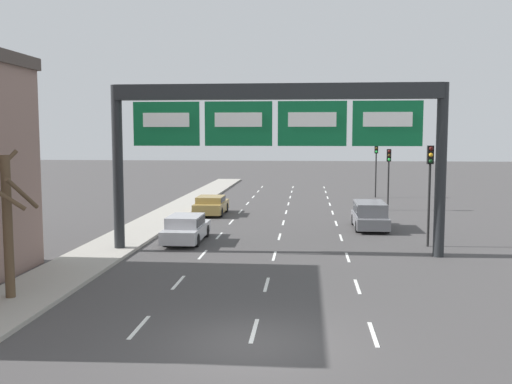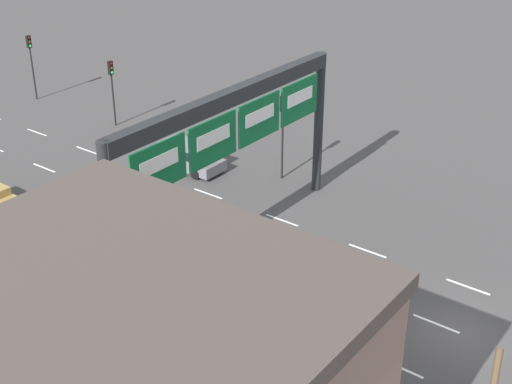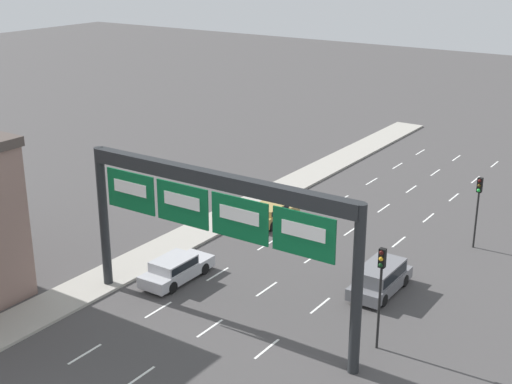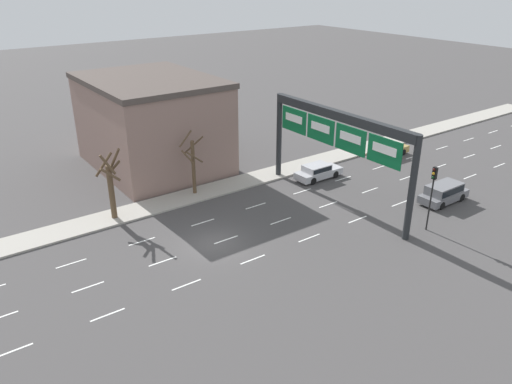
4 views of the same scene
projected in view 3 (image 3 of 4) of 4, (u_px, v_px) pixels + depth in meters
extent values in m
cube|color=white|center=(85.00, 354.00, 32.27)|extent=(0.12, 2.00, 0.01)
cube|color=white|center=(158.00, 310.00, 36.18)|extent=(0.12, 2.00, 0.01)
cube|color=white|center=(218.00, 274.00, 40.09)|extent=(0.12, 2.00, 0.01)
cube|color=white|center=(266.00, 245.00, 44.00)|extent=(0.12, 2.00, 0.01)
cube|color=white|center=(307.00, 220.00, 47.90)|extent=(0.12, 2.00, 0.01)
cube|color=white|center=(342.00, 199.00, 51.81)|extent=(0.12, 2.00, 0.01)
cube|color=white|center=(372.00, 181.00, 55.72)|extent=(0.12, 2.00, 0.01)
cube|color=white|center=(398.00, 166.00, 59.63)|extent=(0.12, 2.00, 0.01)
cube|color=white|center=(420.00, 152.00, 63.54)|extent=(0.12, 2.00, 0.01)
cube|color=white|center=(139.00, 378.00, 30.52)|extent=(0.12, 2.00, 0.01)
cube|color=white|center=(210.00, 328.00, 34.43)|extent=(0.12, 2.00, 0.01)
cube|color=white|center=(267.00, 289.00, 38.34)|extent=(0.12, 2.00, 0.01)
cube|color=white|center=(313.00, 257.00, 42.25)|extent=(0.12, 2.00, 0.01)
cube|color=white|center=(351.00, 231.00, 46.16)|extent=(0.12, 2.00, 0.01)
cube|color=white|center=(384.00, 208.00, 50.06)|extent=(0.12, 2.00, 0.01)
cube|color=white|center=(411.00, 189.00, 53.97)|extent=(0.12, 2.00, 0.01)
cube|color=white|center=(435.00, 173.00, 57.88)|extent=(0.12, 2.00, 0.01)
cube|color=white|center=(456.00, 158.00, 61.79)|extent=(0.12, 2.00, 0.01)
cube|color=white|center=(267.00, 349.00, 32.68)|extent=(0.12, 2.00, 0.01)
cube|color=white|center=(320.00, 306.00, 36.59)|extent=(0.12, 2.00, 0.01)
cube|color=white|center=(363.00, 271.00, 40.50)|extent=(0.12, 2.00, 0.01)
cube|color=white|center=(399.00, 242.00, 44.41)|extent=(0.12, 2.00, 0.01)
cube|color=white|center=(428.00, 218.00, 48.32)|extent=(0.12, 2.00, 0.01)
cube|color=white|center=(454.00, 197.00, 52.22)|extent=(0.12, 2.00, 0.01)
cube|color=white|center=(476.00, 180.00, 56.13)|extent=(0.12, 2.00, 0.01)
cube|color=white|center=(494.00, 164.00, 60.04)|extent=(0.12, 2.00, 0.01)
cylinder|color=#232628|center=(104.00, 219.00, 37.52)|extent=(0.49, 0.49, 7.79)
cylinder|color=#232628|center=(357.00, 291.00, 29.68)|extent=(0.49, 0.49, 7.79)
cube|color=#232628|center=(214.00, 179.00, 32.43)|extent=(14.80, 0.60, 0.70)
cube|color=#0C6033|center=(131.00, 191.00, 35.27)|extent=(3.06, 0.08, 2.00)
cube|color=white|center=(130.00, 188.00, 35.18)|extent=(2.14, 0.02, 0.64)
cube|color=#0C6033|center=(182.00, 204.00, 33.52)|extent=(3.06, 0.08, 2.00)
cube|color=white|center=(182.00, 201.00, 33.43)|extent=(2.14, 0.02, 0.64)
cube|color=#0C6033|center=(240.00, 219.00, 31.77)|extent=(3.06, 0.08, 2.00)
cube|color=white|center=(239.00, 215.00, 31.67)|extent=(2.14, 0.02, 0.64)
cube|color=#0C6033|center=(304.00, 235.00, 30.01)|extent=(3.06, 0.08, 2.00)
cube|color=white|center=(303.00, 231.00, 29.92)|extent=(2.14, 0.02, 0.64)
cube|color=#B7B7BC|center=(177.00, 271.00, 39.27)|extent=(1.75, 4.60, 0.63)
cube|color=#B7B7BC|center=(174.00, 263.00, 38.86)|extent=(1.61, 2.39, 0.56)
cube|color=black|center=(174.00, 263.00, 38.86)|extent=(1.65, 2.20, 0.40)
cylinder|color=black|center=(182.00, 262.00, 40.83)|extent=(0.22, 0.66, 0.66)
cylinder|color=black|center=(204.00, 269.00, 39.99)|extent=(0.22, 0.66, 0.66)
cylinder|color=black|center=(150.00, 280.00, 38.67)|extent=(0.22, 0.66, 0.66)
cylinder|color=black|center=(172.00, 287.00, 37.83)|extent=(0.22, 0.66, 0.66)
cube|color=slate|center=(380.00, 283.00, 37.91)|extent=(1.83, 4.53, 0.64)
cube|color=slate|center=(380.00, 271.00, 37.65)|extent=(1.69, 3.17, 0.74)
cube|color=black|center=(380.00, 271.00, 37.65)|extent=(1.72, 2.92, 0.54)
cylinder|color=black|center=(376.00, 273.00, 39.47)|extent=(0.22, 0.66, 0.66)
cylinder|color=black|center=(404.00, 280.00, 38.60)|extent=(0.22, 0.66, 0.66)
cylinder|color=black|center=(354.00, 292.00, 37.35)|extent=(0.22, 0.66, 0.66)
cylinder|color=black|center=(383.00, 300.00, 36.47)|extent=(0.22, 0.66, 0.66)
cube|color=#A88947|center=(271.00, 214.00, 47.44)|extent=(1.90, 4.31, 0.68)
cube|color=#A88947|center=(269.00, 208.00, 47.06)|extent=(1.75, 2.24, 0.42)
cube|color=black|center=(269.00, 208.00, 47.06)|extent=(1.79, 2.06, 0.30)
cylinder|color=black|center=(271.00, 209.00, 48.98)|extent=(0.22, 0.66, 0.66)
cylinder|color=black|center=(292.00, 214.00, 48.06)|extent=(0.22, 0.66, 0.66)
cylinder|color=black|center=(250.00, 221.00, 46.95)|extent=(0.22, 0.66, 0.66)
cylinder|color=black|center=(272.00, 226.00, 46.04)|extent=(0.22, 0.66, 0.66)
cylinder|color=black|center=(476.00, 220.00, 43.05)|extent=(0.12, 0.12, 3.58)
cube|color=black|center=(480.00, 185.00, 42.31)|extent=(0.30, 0.24, 0.90)
sphere|color=#3D0E0C|center=(480.00, 181.00, 42.11)|extent=(0.20, 0.20, 0.20)
sphere|color=#412F0C|center=(479.00, 186.00, 42.21)|extent=(0.20, 0.20, 0.20)
sphere|color=green|center=(479.00, 190.00, 42.31)|extent=(0.20, 0.20, 0.20)
cylinder|color=black|center=(379.00, 308.00, 32.12)|extent=(0.12, 0.12, 4.07)
cube|color=black|center=(382.00, 258.00, 31.30)|extent=(0.30, 0.24, 0.90)
sphere|color=#3D0E0C|center=(381.00, 253.00, 31.10)|extent=(0.20, 0.20, 0.20)
sphere|color=gold|center=(381.00, 259.00, 31.20)|extent=(0.20, 0.20, 0.20)
sphere|color=#0E3515|center=(381.00, 265.00, 31.30)|extent=(0.20, 0.20, 0.20)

